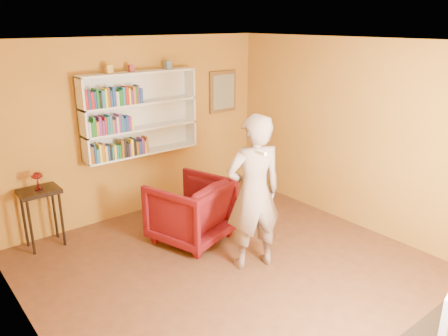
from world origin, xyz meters
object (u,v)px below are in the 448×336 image
Objects in this scene: bookshelf at (139,113)px; ruby_lustre at (37,177)px; console_table at (40,199)px; armchair at (191,210)px; person at (254,193)px.

ruby_lustre is (-1.60, -0.16, -0.61)m from bookshelf.
ruby_lustre reaches higher than console_table.
console_table is 0.85× the size of armchair.
person reaches higher than console_table.
person is at bearing -48.65° from console_table.
bookshelf is at bearing 5.70° from console_table.
ruby_lustre is at bearing 126.87° from console_table.
armchair is (1.64, -1.09, -0.24)m from console_table.
bookshelf reaches higher than console_table.
person is (1.86, -2.11, -0.03)m from ruby_lustre.
bookshelf is 2.20× the size of console_table.
ruby_lustre is at bearing -30.36° from person.
console_table is at bearing -174.30° from bookshelf.
armchair is at bearing -59.72° from person.
armchair reaches higher than console_table.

